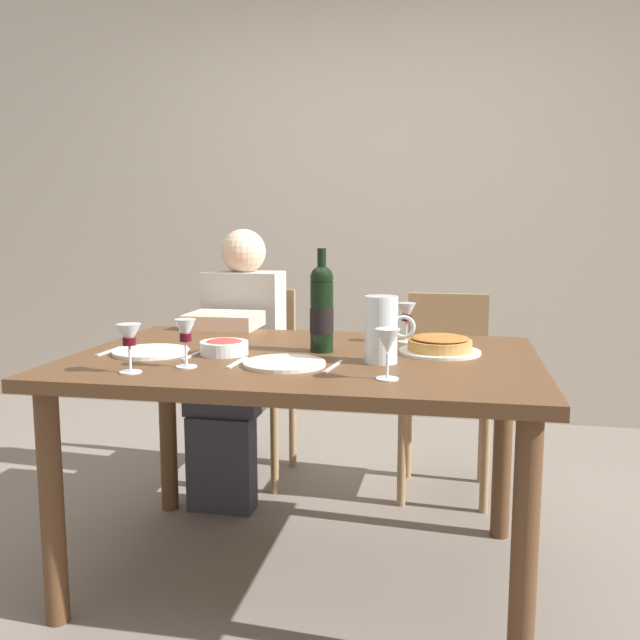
# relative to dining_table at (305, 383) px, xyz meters

# --- Properties ---
(ground_plane) EXTENTS (8.00, 8.00, 0.00)m
(ground_plane) POSITION_rel_dining_table_xyz_m (0.00, 0.00, -0.67)
(ground_plane) COLOR slate
(back_wall) EXTENTS (8.00, 0.10, 2.80)m
(back_wall) POSITION_rel_dining_table_xyz_m (0.00, 2.04, 0.73)
(back_wall) COLOR beige
(back_wall) RESTS_ON ground
(dining_table) EXTENTS (1.50, 1.00, 0.76)m
(dining_table) POSITION_rel_dining_table_xyz_m (0.00, 0.00, 0.00)
(dining_table) COLOR brown
(dining_table) RESTS_ON ground
(wine_bottle) EXTENTS (0.08, 0.08, 0.35)m
(wine_bottle) POSITION_rel_dining_table_xyz_m (0.04, 0.07, 0.24)
(wine_bottle) COLOR black
(wine_bottle) RESTS_ON dining_table
(water_pitcher) EXTENTS (0.16, 0.10, 0.21)m
(water_pitcher) POSITION_rel_dining_table_xyz_m (0.26, -0.07, 0.18)
(water_pitcher) COLOR silver
(water_pitcher) RESTS_ON dining_table
(baked_tart) EXTENTS (0.27, 0.27, 0.06)m
(baked_tart) POSITION_rel_dining_table_xyz_m (0.43, 0.12, 0.12)
(baked_tart) COLOR silver
(baked_tart) RESTS_ON dining_table
(salad_bowl) EXTENTS (0.16, 0.16, 0.05)m
(salad_bowl) POSITION_rel_dining_table_xyz_m (-0.26, -0.04, 0.12)
(salad_bowl) COLOR silver
(salad_bowl) RESTS_ON dining_table
(wine_glass_left_diner) EXTENTS (0.07, 0.07, 0.14)m
(wine_glass_left_diner) POSITION_rel_dining_table_xyz_m (-0.44, -0.35, 0.20)
(wine_glass_left_diner) COLOR silver
(wine_glass_left_diner) RESTS_ON dining_table
(wine_glass_right_diner) EXTENTS (0.07, 0.07, 0.14)m
(wine_glass_right_diner) POSITION_rel_dining_table_xyz_m (0.31, 0.31, 0.19)
(wine_glass_right_diner) COLOR silver
(wine_glass_right_diner) RESTS_ON dining_table
(wine_glass_centre) EXTENTS (0.07, 0.07, 0.14)m
(wine_glass_centre) POSITION_rel_dining_table_xyz_m (0.30, -0.30, 0.19)
(wine_glass_centre) COLOR silver
(wine_glass_centre) RESTS_ON dining_table
(wine_glass_spare) EXTENTS (0.06, 0.06, 0.15)m
(wine_glass_spare) POSITION_rel_dining_table_xyz_m (-0.31, -0.25, 0.19)
(wine_glass_spare) COLOR silver
(wine_glass_spare) RESTS_ON dining_table
(dinner_plate_left_setting) EXTENTS (0.25, 0.25, 0.01)m
(dinner_plate_left_setting) POSITION_rel_dining_table_xyz_m (-0.50, -0.07, 0.10)
(dinner_plate_left_setting) COLOR white
(dinner_plate_left_setting) RESTS_ON dining_table
(dinner_plate_right_setting) EXTENTS (0.25, 0.25, 0.01)m
(dinner_plate_right_setting) POSITION_rel_dining_table_xyz_m (-0.03, -0.17, 0.10)
(dinner_plate_right_setting) COLOR silver
(dinner_plate_right_setting) RESTS_ON dining_table
(fork_left_setting) EXTENTS (0.02, 0.16, 0.00)m
(fork_left_setting) POSITION_rel_dining_table_xyz_m (-0.65, -0.07, 0.09)
(fork_left_setting) COLOR silver
(fork_left_setting) RESTS_ON dining_table
(knife_left_setting) EXTENTS (0.02, 0.18, 0.00)m
(knife_left_setting) POSITION_rel_dining_table_xyz_m (-0.35, -0.07, 0.09)
(knife_left_setting) COLOR silver
(knife_left_setting) RESTS_ON dining_table
(knife_right_setting) EXTENTS (0.03, 0.18, 0.00)m
(knife_right_setting) POSITION_rel_dining_table_xyz_m (0.12, -0.17, 0.09)
(knife_right_setting) COLOR silver
(knife_right_setting) RESTS_ON dining_table
(spoon_right_setting) EXTENTS (0.02, 0.16, 0.00)m
(spoon_right_setting) POSITION_rel_dining_table_xyz_m (-0.18, -0.17, 0.09)
(spoon_right_setting) COLOR silver
(spoon_right_setting) RESTS_ON dining_table
(chair_left) EXTENTS (0.40, 0.40, 0.87)m
(chair_left) POSITION_rel_dining_table_xyz_m (-0.45, 0.91, -0.17)
(chair_left) COLOR #9E7A51
(chair_left) RESTS_ON ground
(diner_left) EXTENTS (0.34, 0.50, 1.16)m
(diner_left) POSITION_rel_dining_table_xyz_m (-0.45, 0.68, -0.05)
(diner_left) COLOR #B7B2A8
(diner_left) RESTS_ON ground
(chair_right) EXTENTS (0.40, 0.40, 0.87)m
(chair_right) POSITION_rel_dining_table_xyz_m (0.45, 0.88, -0.17)
(chair_right) COLOR #9E7A51
(chair_right) RESTS_ON ground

